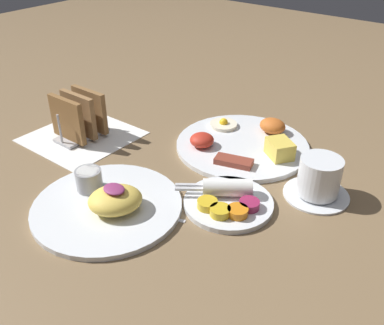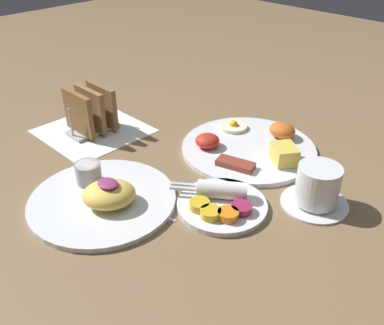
{
  "view_description": "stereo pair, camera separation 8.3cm",
  "coord_description": "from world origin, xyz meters",
  "px_view_note": "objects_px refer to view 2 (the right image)",
  "views": [
    {
      "loc": [
        0.51,
        -0.52,
        0.47
      ],
      "look_at": [
        0.07,
        0.04,
        0.03
      ],
      "focal_mm": 40.0,
      "sensor_mm": 36.0,
      "label": 1
    },
    {
      "loc": [
        0.57,
        -0.47,
        0.47
      ],
      "look_at": [
        0.07,
        0.04,
        0.03
      ],
      "focal_mm": 40.0,
      "sensor_mm": 36.0,
      "label": 2
    }
  ],
  "objects_px": {
    "toast_rack": "(91,111)",
    "coffee_cup": "(317,188)",
    "plate_foreground": "(103,196)",
    "plate_condiments": "(221,203)",
    "plate_breakfast": "(250,146)"
  },
  "relations": [
    {
      "from": "plate_condiments",
      "to": "plate_foreground",
      "type": "xyz_separation_m",
      "value": [
        -0.16,
        -0.14,
        0.0
      ]
    },
    {
      "from": "plate_foreground",
      "to": "toast_rack",
      "type": "xyz_separation_m",
      "value": [
        -0.25,
        0.15,
        0.04
      ]
    },
    {
      "from": "coffee_cup",
      "to": "plate_condiments",
      "type": "bearing_deg",
      "value": -131.19
    },
    {
      "from": "toast_rack",
      "to": "coffee_cup",
      "type": "relative_size",
      "value": 0.97
    },
    {
      "from": "toast_rack",
      "to": "coffee_cup",
      "type": "height_order",
      "value": "toast_rack"
    },
    {
      "from": "plate_breakfast",
      "to": "coffee_cup",
      "type": "bearing_deg",
      "value": -19.57
    },
    {
      "from": "plate_breakfast",
      "to": "coffee_cup",
      "type": "xyz_separation_m",
      "value": [
        0.2,
        -0.07,
        0.03
      ]
    },
    {
      "from": "toast_rack",
      "to": "plate_condiments",
      "type": "bearing_deg",
      "value": -1.49
    },
    {
      "from": "toast_rack",
      "to": "coffee_cup",
      "type": "bearing_deg",
      "value": 12.64
    },
    {
      "from": "plate_breakfast",
      "to": "plate_condiments",
      "type": "distance_m",
      "value": 0.22
    },
    {
      "from": "plate_condiments",
      "to": "toast_rack",
      "type": "xyz_separation_m",
      "value": [
        -0.41,
        0.01,
        0.04
      ]
    },
    {
      "from": "plate_breakfast",
      "to": "toast_rack",
      "type": "distance_m",
      "value": 0.37
    },
    {
      "from": "plate_condiments",
      "to": "toast_rack",
      "type": "relative_size",
      "value": 1.49
    },
    {
      "from": "coffee_cup",
      "to": "plate_foreground",
      "type": "bearing_deg",
      "value": -136.17
    },
    {
      "from": "plate_condiments",
      "to": "coffee_cup",
      "type": "distance_m",
      "value": 0.17
    }
  ]
}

